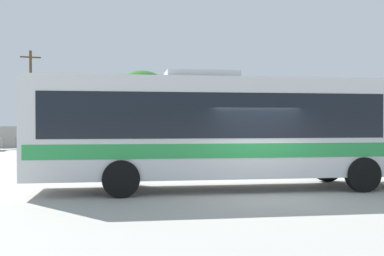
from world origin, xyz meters
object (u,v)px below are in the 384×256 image
at_px(parked_car_second_grey, 45,139).
at_px(roadside_tree_midright, 218,108).
at_px(utility_pole_far, 31,96).
at_px(roadside_tree_midleft, 142,94).
at_px(roadside_tree_left, 36,105).
at_px(coach_bus_silver_green, 226,127).

relative_size(parked_car_second_grey, roadside_tree_midright, 0.82).
xyz_separation_m(utility_pole_far, roadside_tree_midright, (18.18, 3.18, -0.91)).
bearing_deg(roadside_tree_midleft, roadside_tree_left, -173.86).
bearing_deg(parked_car_second_grey, roadside_tree_left, 103.72).
xyz_separation_m(coach_bus_silver_green, roadside_tree_midleft, (-0.93, 32.77, 3.05)).
bearing_deg(roadside_tree_midleft, coach_bus_silver_green, -88.38).
bearing_deg(utility_pole_far, roadside_tree_midright, 9.91).
distance_m(roadside_tree_left, roadside_tree_midright, 18.10).
xyz_separation_m(utility_pole_far, roadside_tree_midleft, (10.28, 3.40, 0.47)).
relative_size(roadside_tree_left, roadside_tree_midleft, 0.71).
distance_m(coach_bus_silver_green, parked_car_second_grey, 24.56).
height_order(roadside_tree_midleft, roadside_tree_midright, roadside_tree_midleft).
distance_m(utility_pole_far, roadside_tree_left, 2.43).
height_order(utility_pole_far, roadside_tree_left, utility_pole_far).
relative_size(utility_pole_far, roadside_tree_left, 1.64).
xyz_separation_m(roadside_tree_left, roadside_tree_midright, (18.08, 0.87, -0.17)).
distance_m(coach_bus_silver_green, roadside_tree_left, 33.62).
bearing_deg(coach_bus_silver_green, roadside_tree_left, 109.31).
distance_m(utility_pole_far, roadside_tree_midleft, 10.84).
xyz_separation_m(coach_bus_silver_green, parked_car_second_grey, (-8.95, 22.85, -1.13)).
bearing_deg(roadside_tree_left, coach_bus_silver_green, -70.69).
distance_m(roadside_tree_midleft, roadside_tree_midright, 8.03).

